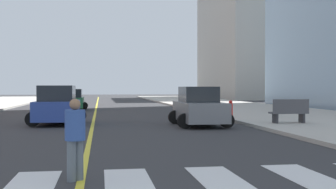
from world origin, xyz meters
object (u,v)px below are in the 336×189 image
Objects in this scene: pedestrian_crossing at (75,136)px; fire_hydrant at (231,108)px; car_green_third at (73,100)px; car_blue_second at (58,106)px; park_bench at (289,112)px; car_gray_nearest at (199,107)px.

pedestrian_crossing is 1.80× the size of fire_hydrant.
car_green_third is at bearing 134.72° from fire_hydrant.
car_blue_second reaches higher than car_green_third.
car_blue_second reaches higher than park_bench.
car_blue_second is at bearing -89.90° from car_green_third.
car_blue_second reaches higher than fire_hydrant.
car_gray_nearest is 0.96× the size of car_blue_second.
car_blue_second reaches higher than pedestrian_crossing.
pedestrian_crossing is (1.61, -13.62, -0.01)m from car_blue_second.
car_gray_nearest reaches higher than pedestrian_crossing.
pedestrian_crossing is (-9.23, -10.80, 0.19)m from park_bench.
car_blue_second is 4.84× the size of fire_hydrant.
pedestrian_crossing is at bearing -82.25° from car_blue_second.
park_bench is 6.39m from fire_hydrant.
car_blue_second is at bearing -160.54° from fire_hydrant.
car_green_third is at bearing 30.89° from park_bench.
park_bench is at bearing -56.63° from car_green_third.
car_blue_second reaches higher than car_gray_nearest.
park_bench is (4.11, -0.92, -0.18)m from car_gray_nearest.
car_gray_nearest is 2.28× the size of park_bench.
car_green_third is 2.36× the size of pedestrian_crossing.
park_bench is 1.14× the size of pedestrian_crossing.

